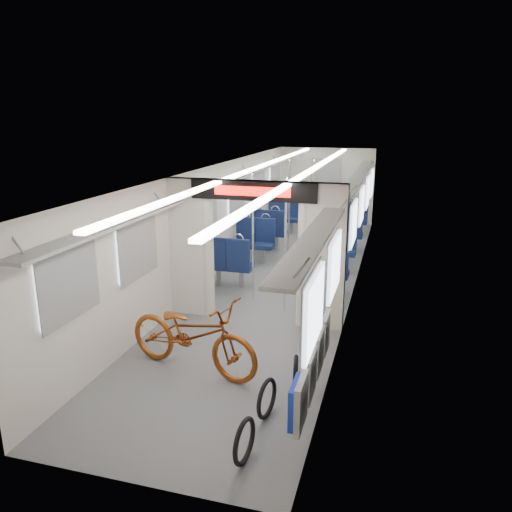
# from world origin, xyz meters

# --- Properties ---
(carriage) EXTENTS (12.00, 12.02, 2.31)m
(carriage) POSITION_xyz_m (0.00, -0.27, 1.50)
(carriage) COLOR #515456
(carriage) RESTS_ON ground
(bicycle) EXTENTS (2.07, 1.11, 1.03)m
(bicycle) POSITION_xyz_m (-0.31, -3.87, 0.52)
(bicycle) COLOR brown
(bicycle) RESTS_ON ground
(flip_bench) EXTENTS (0.12, 2.10, 0.51)m
(flip_bench) POSITION_xyz_m (1.35, -4.34, 0.58)
(flip_bench) COLOR gray
(flip_bench) RESTS_ON carriage
(bike_hoop_a) EXTENTS (0.11, 0.48, 0.48)m
(bike_hoop_a) POSITION_xyz_m (0.88, -5.44, 0.21)
(bike_hoop_a) COLOR black
(bike_hoop_a) RESTS_ON ground
(bike_hoop_b) EXTENTS (0.13, 0.47, 0.47)m
(bike_hoop_b) POSITION_xyz_m (0.90, -4.64, 0.21)
(bike_hoop_b) COLOR black
(bike_hoop_b) RESTS_ON ground
(bike_hoop_c) EXTENTS (0.12, 0.46, 0.46)m
(bike_hoop_c) POSITION_xyz_m (1.09, -4.00, 0.20)
(bike_hoop_c) COLOR black
(bike_hoop_c) RESTS_ON ground
(seat_bay_near_left) EXTENTS (0.92, 2.13, 1.12)m
(seat_bay_near_left) POSITION_xyz_m (-0.93, 0.34, 0.55)
(seat_bay_near_left) COLOR #0D173A
(seat_bay_near_left) RESTS_ON ground
(seat_bay_near_right) EXTENTS (0.88, 1.93, 1.05)m
(seat_bay_near_right) POSITION_xyz_m (0.93, 0.33, 0.52)
(seat_bay_near_right) COLOR #0D173A
(seat_bay_near_right) RESTS_ON ground
(seat_bay_far_left) EXTENTS (0.93, 2.18, 1.13)m
(seat_bay_far_left) POSITION_xyz_m (-0.93, 3.34, 0.56)
(seat_bay_far_left) COLOR #0D173A
(seat_bay_far_left) RESTS_ON ground
(seat_bay_far_right) EXTENTS (0.91, 2.09, 1.10)m
(seat_bay_far_right) POSITION_xyz_m (0.93, 3.61, 0.54)
(seat_bay_far_right) COLOR #0D173A
(seat_bay_far_right) RESTS_ON ground
(stanchion_near_left) EXTENTS (0.04, 0.04, 2.30)m
(stanchion_near_left) POSITION_xyz_m (-0.28, -1.10, 1.15)
(stanchion_near_left) COLOR silver
(stanchion_near_left) RESTS_ON ground
(stanchion_near_right) EXTENTS (0.04, 0.04, 2.30)m
(stanchion_near_right) POSITION_xyz_m (0.40, -1.51, 1.15)
(stanchion_near_right) COLOR silver
(stanchion_near_right) RESTS_ON ground
(stanchion_far_left) EXTENTS (0.04, 0.04, 2.30)m
(stanchion_far_left) POSITION_xyz_m (-0.24, 1.76, 1.15)
(stanchion_far_left) COLOR silver
(stanchion_far_left) RESTS_ON ground
(stanchion_far_right) EXTENTS (0.04, 0.04, 2.30)m
(stanchion_far_right) POSITION_xyz_m (0.29, 1.82, 1.15)
(stanchion_far_right) COLOR silver
(stanchion_far_right) RESTS_ON ground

